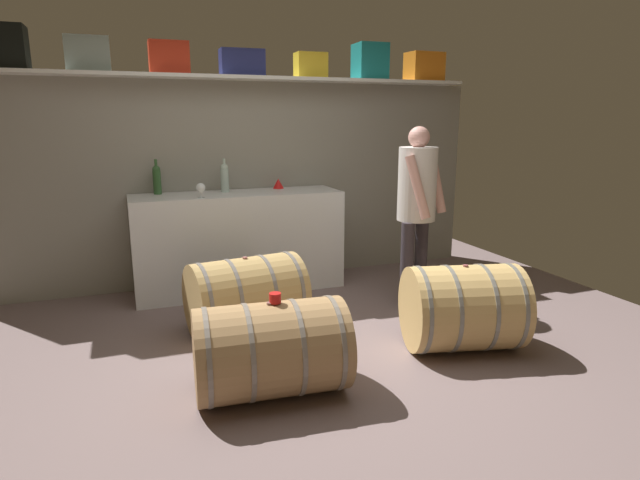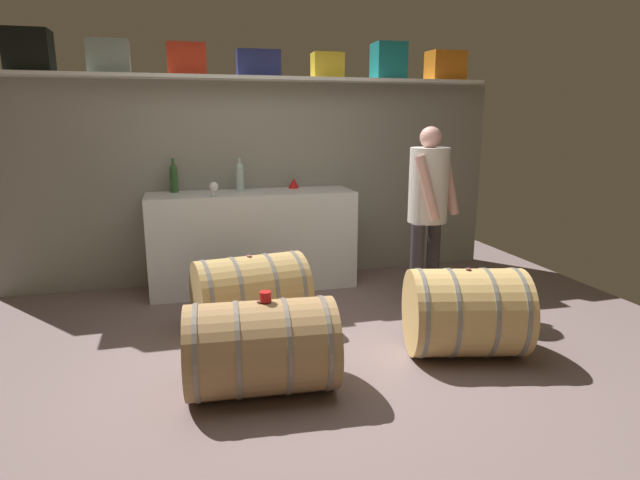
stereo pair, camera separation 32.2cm
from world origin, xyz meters
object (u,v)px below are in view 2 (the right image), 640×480
at_px(toolcase_teal, 388,61).
at_px(wine_bottle_clear, 240,176).
at_px(work_cabinet, 253,240).
at_px(tasting_cup, 265,296).
at_px(toolcase_orange, 445,66).
at_px(wine_barrel_flank, 250,293).
at_px(red_funnel, 294,183).
at_px(wine_barrel_near, 261,347).
at_px(wine_bottle_green, 174,177).
at_px(toolcase_red, 186,59).
at_px(toolcase_yellow, 327,66).
at_px(wine_glass, 214,187).
at_px(toolcase_navy, 259,63).
at_px(toolcase_black, 29,51).
at_px(wine_barrel_far, 466,312).
at_px(toolcase_grey, 109,56).
at_px(winemaker_pouring, 429,199).

distance_m(toolcase_teal, wine_bottle_clear, 1.89).
xyz_separation_m(work_cabinet, tasting_cup, (-0.22, -2.06, 0.14)).
bearing_deg(toolcase_orange, wine_barrel_flank, -152.20).
bearing_deg(toolcase_orange, red_funnel, 178.72).
height_order(wine_barrel_near, tasting_cup, tasting_cup).
relative_size(wine_bottle_green, wine_barrel_near, 0.34).
xyz_separation_m(toolcase_red, toolcase_yellow, (1.33, 0.00, -0.02)).
height_order(toolcase_teal, wine_glass, toolcase_teal).
height_order(toolcase_red, wine_glass, toolcase_red).
bearing_deg(toolcase_navy, wine_bottle_green, -177.02).
height_order(toolcase_black, wine_barrel_far, toolcase_black).
xyz_separation_m(toolcase_grey, toolcase_navy, (1.32, 0.00, -0.02)).
bearing_deg(red_funnel, toolcase_grey, 179.77).
distance_m(toolcase_red, toolcase_navy, 0.66).
bearing_deg(toolcase_black, red_funnel, 1.10).
distance_m(red_funnel, winemaker_pouring, 1.46).
distance_m(toolcase_orange, tasting_cup, 3.58).
xyz_separation_m(toolcase_navy, toolcase_orange, (1.95, 0.00, 0.03)).
bearing_deg(toolcase_black, wine_bottle_green, 0.42).
bearing_deg(wine_glass, wine_bottle_green, 131.09).
relative_size(toolcase_black, red_funnel, 3.27).
distance_m(toolcase_navy, toolcase_teal, 1.31).
distance_m(toolcase_navy, wine_barrel_flank, 2.25).
bearing_deg(wine_glass, toolcase_navy, 39.14).
distance_m(toolcase_navy, toolcase_yellow, 0.67).
relative_size(wine_glass, winemaker_pouring, 0.09).
bearing_deg(tasting_cup, toolcase_grey, 113.14).
distance_m(work_cabinet, wine_bottle_green, 0.95).
bearing_deg(tasting_cup, winemaker_pouring, 34.90).
distance_m(toolcase_black, toolcase_teal, 3.26).
height_order(toolcase_orange, work_cabinet, toolcase_orange).
height_order(wine_glass, wine_barrel_far, wine_glass).
distance_m(toolcase_black, wine_glass, 1.90).
xyz_separation_m(wine_glass, wine_barrel_flank, (0.18, -0.86, -0.73)).
bearing_deg(wine_bottle_clear, toolcase_orange, 2.23).
xyz_separation_m(wine_barrel_near, winemaker_pouring, (1.63, 1.11, 0.67)).
bearing_deg(wine_bottle_clear, tasting_cup, -93.50).
bearing_deg(toolcase_navy, toolcase_yellow, 1.84).
xyz_separation_m(toolcase_yellow, winemaker_pouring, (0.57, -1.14, -1.17)).
height_order(toolcase_grey, tasting_cup, toolcase_grey).
bearing_deg(toolcase_navy, work_cabinet, -122.46).
bearing_deg(wine_barrel_flank, toolcase_grey, 120.47).
xyz_separation_m(toolcase_black, red_funnel, (2.27, -0.01, -1.19)).
bearing_deg(wine_barrel_flank, wine_bottle_green, 104.62).
bearing_deg(red_funnel, wine_barrel_far, -70.53).
bearing_deg(toolcase_orange, toolcase_red, 178.49).
height_order(wine_bottle_green, wine_barrel_far, wine_bottle_green).
xyz_separation_m(wine_barrel_near, tasting_cup, (0.03, 0.00, 0.32)).
relative_size(work_cabinet, wine_barrel_near, 2.10).
bearing_deg(toolcase_yellow, wine_bottle_green, -177.51).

